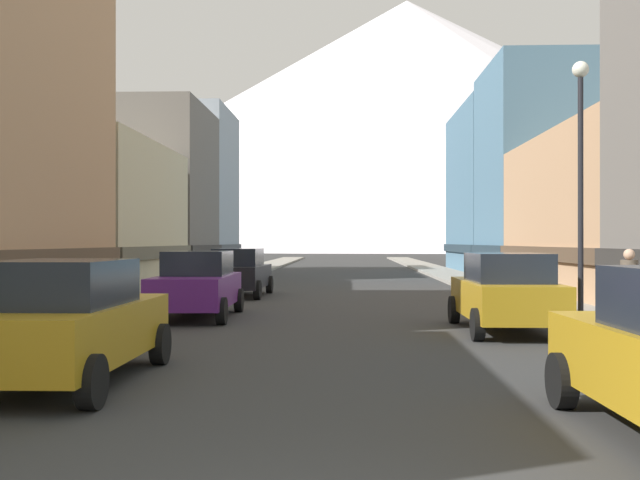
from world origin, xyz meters
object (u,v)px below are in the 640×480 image
(car_left_0, at_px, (66,321))
(streetlamp_right, at_px, (581,153))
(potted_plant_1, at_px, (102,288))
(car_left_2, at_px, (239,272))
(car_right_1, at_px, (506,292))
(car_left_1, at_px, (197,284))
(potted_plant_0, at_px, (94,288))
(pedestrian_0, at_px, (629,292))

(car_left_0, bearing_deg, streetlamp_right, 33.35)
(potted_plant_1, bearing_deg, car_left_2, 61.43)
(car_right_1, distance_m, potted_plant_1, 11.75)
(potted_plant_1, distance_m, streetlamp_right, 13.73)
(car_left_1, bearing_deg, car_left_2, 90.00)
(car_right_1, relative_size, potted_plant_0, 4.35)
(car_right_1, height_order, streetlamp_right, streetlamp_right)
(car_left_2, xyz_separation_m, pedestrian_0, (10.05, -11.28, 0.05))
(pedestrian_0, bearing_deg, car_left_0, -150.80)
(potted_plant_0, distance_m, streetlamp_right, 13.49)
(car_left_1, distance_m, pedestrian_0, 10.67)
(car_right_1, bearing_deg, potted_plant_1, 156.80)
(streetlamp_right, bearing_deg, potted_plant_1, 157.94)
(car_left_0, relative_size, car_left_1, 0.99)
(car_left_0, distance_m, potted_plant_0, 10.84)
(potted_plant_0, bearing_deg, potted_plant_1, 90.00)
(car_left_0, bearing_deg, car_left_1, 90.01)
(car_left_1, distance_m, car_left_2, 7.69)
(car_left_1, xyz_separation_m, pedestrian_0, (10.05, -3.59, 0.05))
(potted_plant_1, bearing_deg, streetlamp_right, -22.06)
(car_right_1, bearing_deg, car_left_1, 159.69)
(car_left_1, height_order, potted_plant_1, car_left_1)
(potted_plant_1, xyz_separation_m, pedestrian_0, (13.25, -5.41, 0.29))
(car_right_1, height_order, potted_plant_1, car_right_1)
(potted_plant_1, bearing_deg, car_right_1, -23.20)
(car_left_2, bearing_deg, car_right_1, -54.10)
(car_left_1, xyz_separation_m, car_right_1, (7.60, -2.81, 0.00))
(car_right_1, xyz_separation_m, potted_plant_0, (-10.80, 3.96, -0.18))
(car_left_0, relative_size, streetlamp_right, 0.75)
(car_left_0, distance_m, car_left_2, 16.90)
(pedestrian_0, distance_m, streetlamp_right, 3.19)
(potted_plant_1, height_order, streetlamp_right, streetlamp_right)
(car_left_1, distance_m, car_right_1, 8.11)
(car_right_1, bearing_deg, car_left_2, 125.90)
(car_left_2, height_order, potted_plant_1, car_left_2)
(car_left_2, distance_m, potted_plant_1, 6.69)
(car_left_1, relative_size, potted_plant_1, 4.95)
(car_left_2, xyz_separation_m, potted_plant_1, (-3.20, -5.87, -0.24))
(car_left_0, relative_size, potted_plant_1, 4.92)
(car_left_1, bearing_deg, car_right_1, -20.31)
(car_left_2, relative_size, pedestrian_0, 2.56)
(car_right_1, distance_m, streetlamp_right, 3.47)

